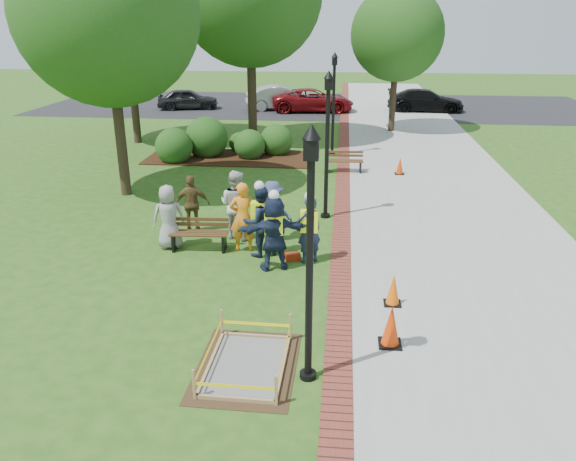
# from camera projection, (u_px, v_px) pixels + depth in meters

# --- Properties ---
(ground) EXTENTS (100.00, 100.00, 0.00)m
(ground) POSITION_uv_depth(u_px,v_px,m) (260.00, 292.00, 12.31)
(ground) COLOR #285116
(ground) RESTS_ON ground
(sidewalk) EXTENTS (6.00, 60.00, 0.02)m
(sidewalk) POSITION_uv_depth(u_px,v_px,m) (430.00, 175.00, 21.13)
(sidewalk) COLOR #9E9E99
(sidewalk) RESTS_ON ground
(brick_edging) EXTENTS (0.50, 60.00, 0.03)m
(brick_edging) POSITION_uv_depth(u_px,v_px,m) (343.00, 173.00, 21.43)
(brick_edging) COLOR maroon
(brick_edging) RESTS_ON ground
(mulch_bed) EXTENTS (7.00, 3.00, 0.05)m
(mulch_bed) POSITION_uv_depth(u_px,v_px,m) (231.00, 158.00, 23.72)
(mulch_bed) COLOR #381E0F
(mulch_bed) RESTS_ON ground
(parking_lot) EXTENTS (36.00, 12.00, 0.01)m
(parking_lot) POSITION_uv_depth(u_px,v_px,m) (319.00, 105.00, 37.37)
(parking_lot) COLOR black
(parking_lot) RESTS_ON ground
(wet_concrete_pad) EXTENTS (1.75, 2.33, 0.55)m
(wet_concrete_pad) POSITION_uv_depth(u_px,v_px,m) (246.00, 355.00, 9.60)
(wet_concrete_pad) COLOR #47331E
(wet_concrete_pad) RESTS_ON ground
(bench_near) EXTENTS (1.50, 0.58, 0.80)m
(bench_near) POSITION_uv_depth(u_px,v_px,m) (199.00, 240.00, 14.43)
(bench_near) COLOR #53311C
(bench_near) RESTS_ON ground
(bench_far) EXTENTS (1.47, 0.54, 0.79)m
(bench_far) POSITION_uv_depth(u_px,v_px,m) (344.00, 166.00, 21.52)
(bench_far) COLOR #57311E
(bench_far) RESTS_ON ground
(cone_front) EXTENTS (0.42, 0.42, 0.83)m
(cone_front) POSITION_uv_depth(u_px,v_px,m) (391.00, 326.00, 10.18)
(cone_front) COLOR black
(cone_front) RESTS_ON ground
(cone_back) EXTENTS (0.36, 0.36, 0.70)m
(cone_back) POSITION_uv_depth(u_px,v_px,m) (393.00, 290.00, 11.64)
(cone_back) COLOR black
(cone_back) RESTS_ON ground
(cone_far) EXTENTS (0.34, 0.34, 0.68)m
(cone_far) POSITION_uv_depth(u_px,v_px,m) (400.00, 166.00, 21.17)
(cone_far) COLOR black
(cone_far) RESTS_ON ground
(toolbox) EXTENTS (0.41, 0.31, 0.18)m
(toolbox) POSITION_uv_depth(u_px,v_px,m) (293.00, 257.00, 13.86)
(toolbox) COLOR maroon
(toolbox) RESTS_ON ground
(lamp_near) EXTENTS (0.28, 0.28, 4.26)m
(lamp_near) POSITION_uv_depth(u_px,v_px,m) (310.00, 241.00, 8.52)
(lamp_near) COLOR black
(lamp_near) RESTS_ON ground
(lamp_mid) EXTENTS (0.28, 0.28, 4.26)m
(lamp_mid) POSITION_uv_depth(u_px,v_px,m) (327.00, 135.00, 15.94)
(lamp_mid) COLOR black
(lamp_mid) RESTS_ON ground
(lamp_far) EXTENTS (0.28, 0.28, 4.26)m
(lamp_far) POSITION_uv_depth(u_px,v_px,m) (334.00, 96.00, 23.37)
(lamp_far) COLOR black
(lamp_far) RESTS_ON ground
(tree_left) EXTENTS (5.60, 5.60, 8.51)m
(tree_left) POSITION_uv_depth(u_px,v_px,m) (107.00, 14.00, 16.92)
(tree_left) COLOR #3D2D1E
(tree_left) RESTS_ON ground
(tree_right) EXTENTS (4.57, 4.57, 7.06)m
(tree_right) POSITION_uv_depth(u_px,v_px,m) (397.00, 34.00, 27.50)
(tree_right) COLOR #3D2D1E
(tree_right) RESTS_ON ground
(tree_far) EXTENTS (6.18, 6.18, 9.33)m
(tree_far) POSITION_uv_depth(u_px,v_px,m) (124.00, 1.00, 24.36)
(tree_far) COLOR #3D2D1E
(tree_far) RESTS_ON ground
(shrub_a) EXTENTS (1.52, 1.52, 1.52)m
(shrub_a) POSITION_uv_depth(u_px,v_px,m) (175.00, 162.00, 23.11)
(shrub_a) COLOR #1B4614
(shrub_a) RESTS_ON ground
(shrub_b) EXTENTS (1.81, 1.81, 1.81)m
(shrub_b) POSITION_uv_depth(u_px,v_px,m) (207.00, 156.00, 24.11)
(shrub_b) COLOR #1B4614
(shrub_b) RESTS_ON ground
(shrub_c) EXTENTS (1.31, 1.31, 1.31)m
(shrub_c) POSITION_uv_depth(u_px,v_px,m) (250.00, 158.00, 23.72)
(shrub_c) COLOR #1B4614
(shrub_c) RESTS_ON ground
(shrub_d) EXTENTS (1.41, 1.41, 1.41)m
(shrub_d) POSITION_uv_depth(u_px,v_px,m) (276.00, 154.00, 24.37)
(shrub_d) COLOR #1B4614
(shrub_d) RESTS_ON ground
(shrub_e) EXTENTS (0.89, 0.89, 0.89)m
(shrub_e) POSITION_uv_depth(u_px,v_px,m) (239.00, 151.00, 24.99)
(shrub_e) COLOR #1B4614
(shrub_e) RESTS_ON ground
(casual_person_a) EXTENTS (0.62, 0.51, 1.67)m
(casual_person_a) POSITION_uv_depth(u_px,v_px,m) (169.00, 217.00, 14.36)
(casual_person_a) COLOR gray
(casual_person_a) RESTS_ON ground
(casual_person_b) EXTENTS (0.64, 0.48, 1.81)m
(casual_person_b) POSITION_uv_depth(u_px,v_px,m) (243.00, 217.00, 14.15)
(casual_person_b) COLOR orange
(casual_person_b) RESTS_ON ground
(casual_person_c) EXTENTS (0.70, 0.58, 1.87)m
(casual_person_c) POSITION_uv_depth(u_px,v_px,m) (236.00, 205.00, 14.98)
(casual_person_c) COLOR silver
(casual_person_c) RESTS_ON ground
(casual_person_d) EXTENTS (0.57, 0.43, 1.62)m
(casual_person_d) POSITION_uv_depth(u_px,v_px,m) (192.00, 204.00, 15.43)
(casual_person_d) COLOR brown
(casual_person_d) RESTS_ON ground
(casual_person_e) EXTENTS (0.56, 0.40, 1.64)m
(casual_person_e) POSITION_uv_depth(u_px,v_px,m) (273.00, 211.00, 14.83)
(casual_person_e) COLOR #374260
(casual_person_e) RESTS_ON ground
(hivis_worker_a) EXTENTS (0.66, 0.52, 1.96)m
(hivis_worker_a) POSITION_uv_depth(u_px,v_px,m) (274.00, 231.00, 13.10)
(hivis_worker_a) COLOR #1D2D4B
(hivis_worker_a) RESTS_ON ground
(hivis_worker_b) EXTENTS (0.63, 0.54, 1.81)m
(hivis_worker_b) POSITION_uv_depth(u_px,v_px,m) (309.00, 227.00, 13.48)
(hivis_worker_b) COLOR #152238
(hivis_worker_b) RESTS_ON ground
(hivis_worker_c) EXTENTS (0.68, 0.60, 1.94)m
(hivis_worker_c) POSITION_uv_depth(u_px,v_px,m) (260.00, 219.00, 13.86)
(hivis_worker_c) COLOR #1A1E45
(hivis_worker_c) RESTS_ON ground
(parked_car_a) EXTENTS (2.80, 4.62, 1.40)m
(parked_car_a) POSITION_uv_depth(u_px,v_px,m) (188.00, 109.00, 35.90)
(parked_car_a) COLOR black
(parked_car_a) RESTS_ON ground
(parked_car_b) EXTENTS (3.28, 5.30, 1.61)m
(parked_car_b) POSITION_uv_depth(u_px,v_px,m) (281.00, 110.00, 35.71)
(parked_car_b) COLOR #9E9DA2
(parked_car_b) RESTS_ON ground
(parked_car_c) EXTENTS (2.40, 4.81, 1.52)m
(parked_car_c) POSITION_uv_depth(u_px,v_px,m) (313.00, 112.00, 35.02)
(parked_car_c) COLOR maroon
(parked_car_c) RESTS_ON ground
(parked_car_d) EXTENTS (2.08, 4.56, 1.47)m
(parked_car_d) POSITION_uv_depth(u_px,v_px,m) (424.00, 111.00, 35.08)
(parked_car_d) COLOR black
(parked_car_d) RESTS_ON ground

